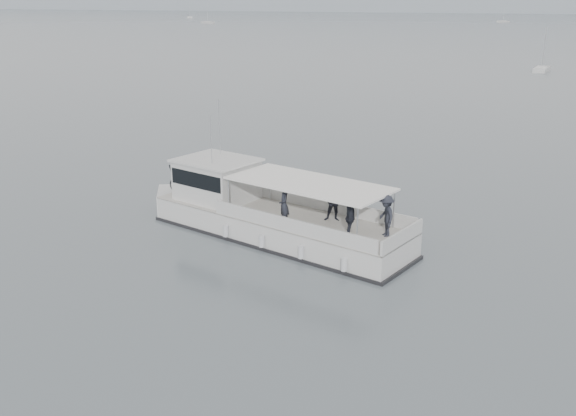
% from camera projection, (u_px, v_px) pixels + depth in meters
% --- Properties ---
extents(ground, '(1400.00, 1400.00, 0.00)m').
position_uv_depth(ground, '(236.00, 261.00, 28.54)').
color(ground, slate).
rests_on(ground, ground).
extents(tour_boat, '(15.37, 6.76, 6.43)m').
position_uv_depth(tour_boat, '(257.00, 212.00, 31.80)').
color(tour_boat, silver).
rests_on(tour_boat, ground).
extents(moored_fleet, '(418.47, 346.35, 10.45)m').
position_uv_depth(moored_fleet, '(500.00, 30.00, 227.01)').
color(moored_fleet, silver).
rests_on(moored_fleet, ground).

